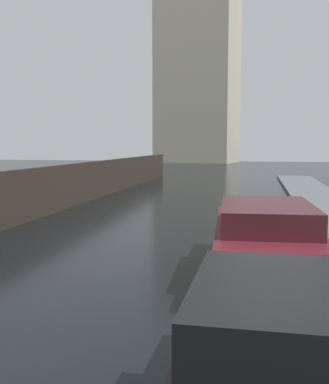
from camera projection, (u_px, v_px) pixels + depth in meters
car_maroon_near_kerb at (265, 236)px, 8.15m from camera, size 1.99×4.62×1.34m
car_black_mid_road at (302, 381)px, 3.22m from camera, size 1.85×4.13×1.38m
distant_tower at (198, 80)px, 58.47m from camera, size 10.59×8.52×20.81m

